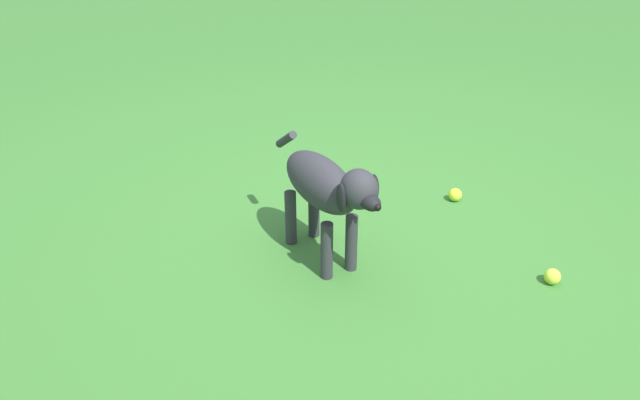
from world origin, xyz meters
TOP-DOWN VIEW (x-y plane):
  - ground at (0.00, 0.00)m, footprint 14.00×14.00m
  - dog at (-0.14, 0.22)m, footprint 0.76×0.31m
  - tennis_ball_0 at (-0.54, -0.62)m, footprint 0.07×0.07m
  - tennis_ball_1 at (0.20, -0.55)m, footprint 0.07×0.07m

SIDE VIEW (x-z plane):
  - ground at x=0.00m, z-range 0.00..0.00m
  - tennis_ball_0 at x=-0.54m, z-range 0.00..0.07m
  - tennis_ball_1 at x=0.20m, z-range 0.00..0.07m
  - dog at x=-0.14m, z-range 0.08..0.61m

